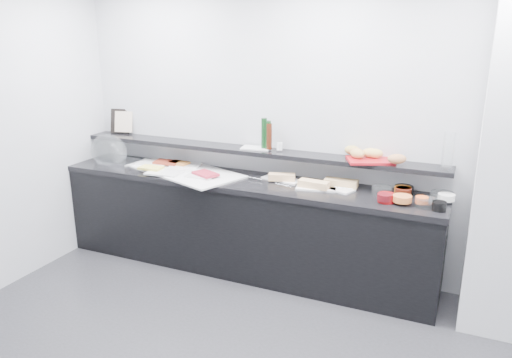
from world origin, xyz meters
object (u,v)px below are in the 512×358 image
at_px(bread_tray, 370,160).
at_px(framed_print, 120,121).
at_px(condiment_tray, 256,148).
at_px(carafe, 448,151).
at_px(sandwich_plate_mid, 316,188).
at_px(cloche_base, 120,162).

bearing_deg(bread_tray, framed_print, 154.21).
xyz_separation_m(condiment_tray, carafe, (1.68, -0.05, 0.14)).
relative_size(framed_print, bread_tray, 0.69).
relative_size(sandwich_plate_mid, carafe, 1.14).
bearing_deg(cloche_base, framed_print, 132.72).
relative_size(framed_print, carafe, 0.87).
height_order(condiment_tray, bread_tray, bread_tray).
relative_size(cloche_base, sandwich_plate_mid, 1.17).
bearing_deg(framed_print, condiment_tray, -14.42).
xyz_separation_m(cloche_base, bread_tray, (2.51, 0.16, 0.24)).
distance_m(sandwich_plate_mid, carafe, 1.11).
xyz_separation_m(cloche_base, condiment_tray, (1.43, 0.21, 0.24)).
height_order(cloche_base, framed_print, framed_print).
height_order(sandwich_plate_mid, framed_print, framed_print).
xyz_separation_m(sandwich_plate_mid, condiment_tray, (-0.66, 0.21, 0.25)).
bearing_deg(sandwich_plate_mid, cloche_base, 168.25).
xyz_separation_m(sandwich_plate_mid, carafe, (1.02, 0.16, 0.39)).
relative_size(condiment_tray, carafe, 0.90).
bearing_deg(cloche_base, carafe, 11.34).
height_order(framed_print, bread_tray, framed_print).
distance_m(condiment_tray, bread_tray, 1.07).
bearing_deg(sandwich_plate_mid, carafe, -2.53).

